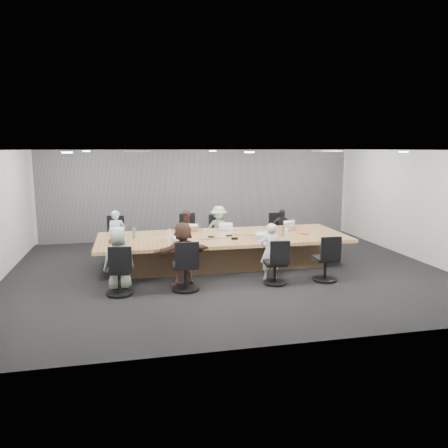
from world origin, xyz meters
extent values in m
cube|color=black|center=(0.00, 0.00, 0.00)|extent=(10.00, 8.00, 0.00)
cube|color=white|center=(0.00, 0.00, 2.80)|extent=(10.00, 8.00, 0.00)
cube|color=beige|center=(0.00, 4.00, 1.40)|extent=(10.00, 0.00, 2.80)
cube|color=beige|center=(0.00, -4.00, 1.40)|extent=(10.00, 0.00, 2.80)
cube|color=beige|center=(5.00, 0.00, 1.40)|extent=(0.00, 8.00, 2.80)
cube|color=slate|center=(0.00, 3.92, 1.40)|extent=(9.80, 0.04, 2.80)
cube|color=brown|center=(0.00, 0.50, 0.33)|extent=(4.80, 1.40, 0.66)
cube|color=tan|center=(0.00, 0.50, 0.70)|extent=(6.00, 2.20, 0.08)
imported|color=#AAD0E7|center=(-2.55, 1.85, 0.62)|extent=(0.46, 0.30, 1.25)
cube|color=#B2B2B7|center=(-2.55, 1.30, 0.75)|extent=(0.39, 0.31, 0.02)
imported|color=#402824|center=(-0.69, 1.85, 0.60)|extent=(0.66, 0.55, 1.19)
cube|color=#8C6647|center=(-0.69, 1.30, 0.75)|extent=(0.34, 0.27, 0.02)
imported|color=#8EA591|center=(0.17, 1.85, 0.65)|extent=(0.84, 0.49, 1.29)
cube|color=#B2B2B7|center=(0.17, 1.30, 0.75)|extent=(0.39, 0.31, 0.02)
imported|color=black|center=(1.98, 1.85, 0.58)|extent=(0.70, 0.36, 1.15)
cube|color=#B2B2B7|center=(1.98, 1.30, 0.75)|extent=(0.39, 0.31, 0.02)
imported|color=gray|center=(-2.45, -0.85, 0.63)|extent=(0.68, 0.51, 1.26)
cube|color=#B2B2B7|center=(-2.45, -0.30, 0.75)|extent=(0.32, 0.22, 0.02)
imported|color=#52362B|center=(-1.15, -0.85, 0.67)|extent=(1.31, 0.69, 1.35)
cube|color=#B2B2B7|center=(-1.15, -0.30, 0.75)|extent=(0.39, 0.30, 0.02)
imported|color=silver|center=(0.75, -0.85, 0.63)|extent=(0.46, 0.30, 1.26)
cube|color=#B2B2B7|center=(0.75, -0.30, 0.75)|extent=(0.33, 0.25, 0.02)
cylinder|color=#427446|center=(-2.12, 0.68, 0.87)|extent=(0.08, 0.08, 0.27)
cylinder|color=#427446|center=(1.39, 0.08, 0.85)|extent=(0.07, 0.07, 0.23)
cylinder|color=silver|center=(-1.31, 0.38, 0.86)|extent=(0.08, 0.08, 0.24)
cylinder|color=white|center=(-0.37, 1.02, 0.79)|extent=(0.09, 0.09, 0.10)
cylinder|color=white|center=(1.67, 0.62, 0.79)|extent=(0.08, 0.08, 0.10)
cylinder|color=brown|center=(-2.65, 0.20, 0.79)|extent=(0.09, 0.09, 0.10)
cube|color=black|center=(-0.31, 0.39, 0.75)|extent=(0.17, 0.15, 0.03)
cube|color=black|center=(0.13, 0.45, 0.75)|extent=(0.17, 0.14, 0.03)
cube|color=black|center=(0.17, 0.00, 0.77)|extent=(0.16, 0.06, 0.06)
cube|color=tan|center=(1.88, 0.82, 0.80)|extent=(0.28, 0.25, 0.13)
cube|color=#E2531C|center=(2.02, 0.25, 0.76)|extent=(0.20, 0.20, 0.04)
camera|label=1|loc=(-2.20, -9.66, 2.84)|focal=35.00mm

